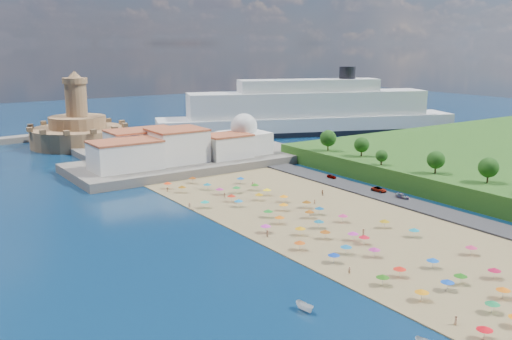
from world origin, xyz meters
TOP-DOWN VIEW (x-y plane):
  - ground at (0.00, 0.00)m, footprint 700.00×700.00m
  - terrace at (10.00, 73.00)m, footprint 90.00×36.00m
  - jetty at (-12.00, 108.00)m, footprint 18.00×70.00m
  - waterfront_buildings at (-3.05, 73.64)m, footprint 57.00×29.00m
  - domed_building at (30.00, 71.00)m, footprint 16.00×16.00m
  - fortress at (-12.00, 138.00)m, footprint 40.00×40.00m
  - cruise_ship at (92.81, 108.82)m, footprint 146.92×73.96m
  - beach_parasols at (-1.41, -11.17)m, footprint 31.25×116.81m
  - beachgoers at (-0.82, 4.86)m, footprint 39.71×101.67m
  - moored_boats at (-26.87, -48.90)m, footprint 9.19×23.48m
  - parked_cars at (36.00, 0.26)m, footprint 2.67×72.19m
  - hillside_trees at (49.52, -3.55)m, footprint 13.74×106.75m

SIDE VIEW (x-z plane):
  - ground at x=0.00m, z-range 0.00..0.00m
  - moored_boats at x=-26.87m, z-range -0.01..1.53m
  - beachgoers at x=-0.82m, z-range 0.18..2.04m
  - jetty at x=-12.00m, z-range 0.00..2.40m
  - parked_cars at x=36.00m, z-range 0.66..2.00m
  - terrace at x=10.00m, z-range 0.00..3.00m
  - beach_parasols at x=-1.41m, z-range 1.05..3.25m
  - fortress at x=-12.00m, z-range -9.52..22.88m
  - waterfront_buildings at x=-3.05m, z-range 2.38..13.38m
  - domed_building at x=30.00m, z-range 1.47..16.47m
  - cruise_ship at x=92.81m, z-range -6.63..25.90m
  - hillside_trees at x=49.52m, z-range 6.28..13.80m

